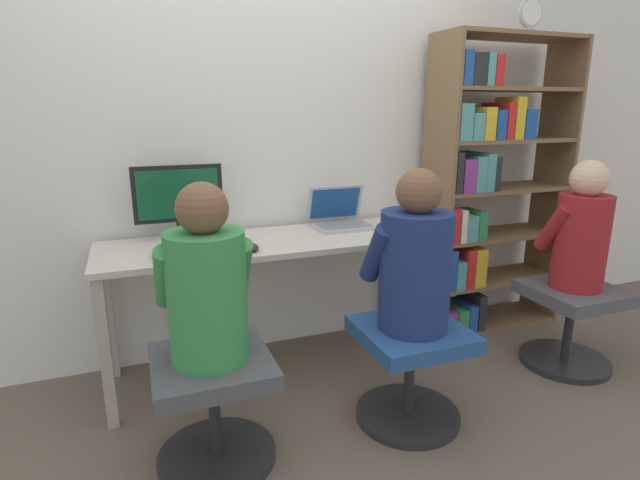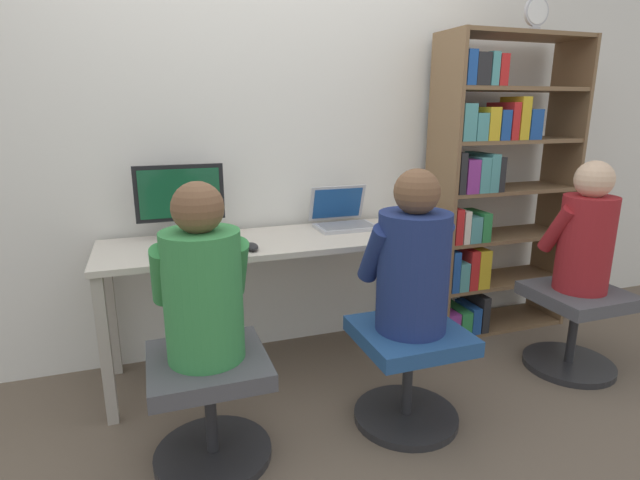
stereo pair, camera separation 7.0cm
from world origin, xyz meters
TOP-DOWN VIEW (x-y plane):
  - ground_plane at (0.00, 0.00)m, footprint 14.00×14.00m
  - wall_back at (0.00, 0.63)m, footprint 10.00×0.05m
  - desk at (0.00, 0.28)m, footprint 1.78×0.56m
  - desktop_monitor at (-0.45, 0.44)m, footprint 0.45×0.17m
  - laptop at (0.45, 0.42)m, footprint 0.34×0.29m
  - keyboard at (-0.42, 0.14)m, footprint 0.38×0.16m
  - computer_mouse_by_keyboard at (-0.15, 0.11)m, footprint 0.06×0.11m
  - office_chair_left at (-0.44, -0.36)m, footprint 0.49×0.49m
  - office_chair_right at (0.46, -0.39)m, footprint 0.49×0.49m
  - person_at_monitor at (-0.44, -0.36)m, footprint 0.37×0.34m
  - person_at_laptop at (0.46, -0.39)m, footprint 0.39×0.35m
  - bookshelf at (1.40, 0.36)m, footprint 0.94×0.34m
  - desk_clock at (1.56, 0.27)m, footprint 0.16×0.03m
  - office_chair_side at (1.58, -0.26)m, footprint 0.49×0.49m
  - person_near_shelf at (1.58, -0.25)m, footprint 0.34×0.32m

SIDE VIEW (x-z plane):
  - ground_plane at x=0.00m, z-range 0.00..0.00m
  - office_chair_left at x=-0.44m, z-range 0.05..0.52m
  - office_chair_right at x=0.46m, z-range 0.05..0.52m
  - office_chair_side at x=1.58m, z-range 0.05..0.52m
  - desk at x=0.00m, z-range 0.29..1.05m
  - keyboard at x=-0.42m, z-range 0.76..0.78m
  - computer_mouse_by_keyboard at x=-0.15m, z-range 0.76..0.79m
  - person_at_monitor at x=-0.44m, z-range 0.43..1.13m
  - person_at_laptop at x=0.46m, z-range 0.42..1.14m
  - person_near_shelf at x=1.58m, z-range 0.43..1.14m
  - laptop at x=0.45m, z-range 0.69..0.92m
  - bookshelf at x=1.40m, z-range 0.01..1.86m
  - desktop_monitor at x=-0.45m, z-range 0.77..1.17m
  - wall_back at x=0.00m, z-range 0.00..2.60m
  - desk_clock at x=1.56m, z-range 1.86..2.04m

